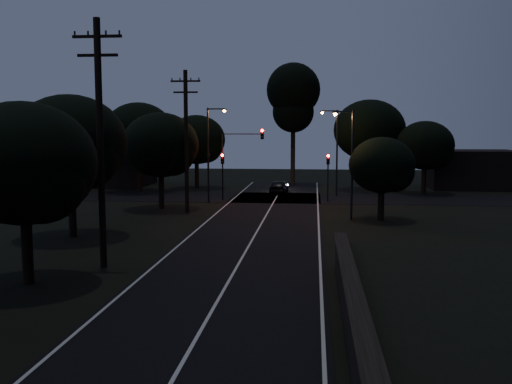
{
  "coord_description": "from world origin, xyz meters",
  "views": [
    {
      "loc": [
        3.43,
        -9.4,
        6.19
      ],
      "look_at": [
        0.0,
        24.0,
        2.5
      ],
      "focal_mm": 40.0,
      "sensor_mm": 36.0,
      "label": 1
    }
  ],
  "objects_px": {
    "tall_pine": "(293,97)",
    "car": "(279,187)",
    "signal_left": "(223,168)",
    "streetlight_c": "(350,157)",
    "utility_pole_far": "(186,139)",
    "signal_right": "(328,169)",
    "utility_pole_mid": "(100,140)",
    "streetlight_a": "(210,148)",
    "streetlight_b": "(335,146)",
    "signal_mast": "(242,151)"
  },
  "relations": [
    {
      "from": "signal_left",
      "to": "streetlight_c",
      "type": "height_order",
      "value": "streetlight_c"
    },
    {
      "from": "tall_pine",
      "to": "utility_pole_mid",
      "type": "bearing_deg",
      "value": -99.93
    },
    {
      "from": "tall_pine",
      "to": "streetlight_a",
      "type": "relative_size",
      "value": 1.7
    },
    {
      "from": "utility_pole_far",
      "to": "streetlight_b",
      "type": "distance_m",
      "value": 16.51
    },
    {
      "from": "tall_pine",
      "to": "signal_left",
      "type": "relative_size",
      "value": 3.31
    },
    {
      "from": "utility_pole_mid",
      "to": "car",
      "type": "bearing_deg",
      "value": 78.76
    },
    {
      "from": "signal_left",
      "to": "streetlight_c",
      "type": "bearing_deg",
      "value": -43.76
    },
    {
      "from": "utility_pole_far",
      "to": "streetlight_c",
      "type": "relative_size",
      "value": 1.4
    },
    {
      "from": "utility_pole_far",
      "to": "signal_left",
      "type": "height_order",
      "value": "utility_pole_far"
    },
    {
      "from": "utility_pole_far",
      "to": "streetlight_a",
      "type": "relative_size",
      "value": 1.31
    },
    {
      "from": "signal_right",
      "to": "signal_mast",
      "type": "relative_size",
      "value": 0.66
    },
    {
      "from": "streetlight_a",
      "to": "streetlight_c",
      "type": "bearing_deg",
      "value": -35.69
    },
    {
      "from": "streetlight_c",
      "to": "utility_pole_far",
      "type": "bearing_deg",
      "value": 170.4
    },
    {
      "from": "utility_pole_far",
      "to": "streetlight_c",
      "type": "bearing_deg",
      "value": -9.6
    },
    {
      "from": "signal_right",
      "to": "tall_pine",
      "type": "bearing_deg",
      "value": 103.49
    },
    {
      "from": "utility_pole_far",
      "to": "streetlight_a",
      "type": "xyz_separation_m",
      "value": [
        0.69,
        6.0,
        -0.85
      ]
    },
    {
      "from": "utility_pole_mid",
      "to": "signal_mast",
      "type": "xyz_separation_m",
      "value": [
        3.09,
        24.99,
        -1.4
      ]
    },
    {
      "from": "signal_mast",
      "to": "utility_pole_mid",
      "type": "bearing_deg",
      "value": -97.04
    },
    {
      "from": "signal_right",
      "to": "streetlight_c",
      "type": "height_order",
      "value": "streetlight_c"
    },
    {
      "from": "streetlight_c",
      "to": "car",
      "type": "relative_size",
      "value": 1.91
    },
    {
      "from": "utility_pole_mid",
      "to": "signal_right",
      "type": "relative_size",
      "value": 2.68
    },
    {
      "from": "streetlight_a",
      "to": "streetlight_b",
      "type": "height_order",
      "value": "same"
    },
    {
      "from": "tall_pine",
      "to": "signal_mast",
      "type": "relative_size",
      "value": 2.17
    },
    {
      "from": "streetlight_c",
      "to": "signal_mast",
      "type": "bearing_deg",
      "value": 131.19
    },
    {
      "from": "signal_left",
      "to": "streetlight_c",
      "type": "xyz_separation_m",
      "value": [
        10.43,
        -9.99,
        1.51
      ]
    },
    {
      "from": "signal_left",
      "to": "streetlight_a",
      "type": "xyz_separation_m",
      "value": [
        -0.71,
        -1.99,
        1.8
      ]
    },
    {
      "from": "tall_pine",
      "to": "signal_left",
      "type": "distance_m",
      "value": 17.47
    },
    {
      "from": "streetlight_c",
      "to": "utility_pole_mid",
      "type": "bearing_deg",
      "value": -128.26
    },
    {
      "from": "car",
      "to": "utility_pole_mid",
      "type": "bearing_deg",
      "value": 82.08
    },
    {
      "from": "tall_pine",
      "to": "car",
      "type": "distance_m",
      "value": 13.3
    },
    {
      "from": "signal_right",
      "to": "streetlight_c",
      "type": "bearing_deg",
      "value": -82.98
    },
    {
      "from": "utility_pole_mid",
      "to": "signal_left",
      "type": "distance_m",
      "value": 25.19
    },
    {
      "from": "signal_left",
      "to": "streetlight_a",
      "type": "height_order",
      "value": "streetlight_a"
    },
    {
      "from": "streetlight_c",
      "to": "signal_left",
      "type": "bearing_deg",
      "value": 136.24
    },
    {
      "from": "car",
      "to": "signal_right",
      "type": "bearing_deg",
      "value": 133.59
    },
    {
      "from": "utility_pole_far",
      "to": "signal_right",
      "type": "bearing_deg",
      "value": 37.0
    },
    {
      "from": "utility_pole_far",
      "to": "car",
      "type": "bearing_deg",
      "value": 65.71
    },
    {
      "from": "signal_left",
      "to": "streetlight_c",
      "type": "relative_size",
      "value": 0.55
    },
    {
      "from": "streetlight_b",
      "to": "streetlight_c",
      "type": "xyz_separation_m",
      "value": [
        0.52,
        -14.0,
        -0.29
      ]
    },
    {
      "from": "tall_pine",
      "to": "streetlight_c",
      "type": "xyz_separation_m",
      "value": [
        4.83,
        -25.0,
        -5.44
      ]
    },
    {
      "from": "signal_mast",
      "to": "signal_left",
      "type": "bearing_deg",
      "value": -179.87
    },
    {
      "from": "streetlight_b",
      "to": "car",
      "type": "xyz_separation_m",
      "value": [
        -5.27,
        1.37,
        -3.97
      ]
    },
    {
      "from": "car",
      "to": "utility_pole_far",
      "type": "bearing_deg",
      "value": 69.03
    },
    {
      "from": "utility_pole_far",
      "to": "streetlight_b",
      "type": "height_order",
      "value": "utility_pole_far"
    },
    {
      "from": "utility_pole_mid",
      "to": "signal_mast",
      "type": "distance_m",
      "value": 25.22
    },
    {
      "from": "signal_left",
      "to": "utility_pole_far",
      "type": "bearing_deg",
      "value": -99.94
    },
    {
      "from": "utility_pole_mid",
      "to": "streetlight_a",
      "type": "xyz_separation_m",
      "value": [
        0.69,
        23.0,
        -1.1
      ]
    },
    {
      "from": "utility_pole_far",
      "to": "streetlight_a",
      "type": "height_order",
      "value": "utility_pole_far"
    },
    {
      "from": "utility_pole_mid",
      "to": "streetlight_b",
      "type": "bearing_deg",
      "value": 68.7
    },
    {
      "from": "utility_pole_mid",
      "to": "streetlight_a",
      "type": "relative_size",
      "value": 1.38
    }
  ]
}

